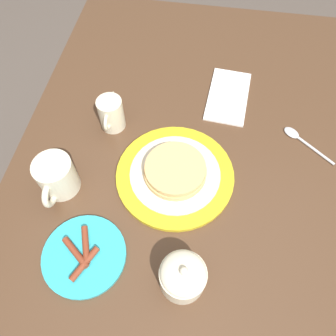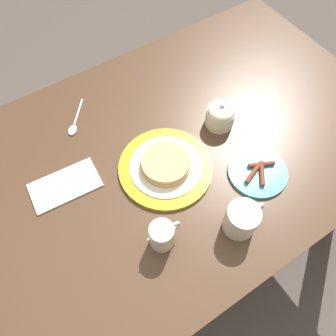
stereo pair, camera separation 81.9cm
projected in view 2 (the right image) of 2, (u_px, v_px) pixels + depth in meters
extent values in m
plane|color=#51473F|center=(170.00, 230.00, 1.67)|extent=(8.00, 8.00, 0.00)
cube|color=#4C3321|center=(172.00, 151.00, 1.04)|extent=(1.50, 0.93, 0.03)
cube|color=#4C3321|center=(238.00, 77.00, 1.73)|extent=(0.07, 0.07, 0.72)
cylinder|color=gold|center=(166.00, 167.00, 0.99)|extent=(0.28, 0.28, 0.01)
cylinder|color=beige|center=(166.00, 166.00, 0.98)|extent=(0.22, 0.22, 0.00)
cylinder|color=tan|center=(166.00, 164.00, 0.97)|extent=(0.15, 0.15, 0.01)
cylinder|color=tan|center=(166.00, 162.00, 0.96)|extent=(0.14, 0.14, 0.01)
cylinder|color=#2DADBC|center=(257.00, 172.00, 0.98)|extent=(0.18, 0.18, 0.01)
cylinder|color=brown|center=(253.00, 173.00, 0.96)|extent=(0.08, 0.04, 0.01)
cylinder|color=brown|center=(261.00, 164.00, 0.98)|extent=(0.08, 0.05, 0.01)
cylinder|color=brown|center=(262.00, 174.00, 0.96)|extent=(0.06, 0.07, 0.01)
cylinder|color=beige|center=(241.00, 220.00, 0.86)|extent=(0.09, 0.09, 0.09)
torus|color=beige|center=(254.00, 211.00, 0.87)|extent=(0.07, 0.01, 0.07)
cylinder|color=brown|center=(244.00, 214.00, 0.82)|extent=(0.08, 0.08, 0.00)
cylinder|color=beige|center=(162.00, 236.00, 0.84)|extent=(0.06, 0.06, 0.09)
cone|color=beige|center=(152.00, 238.00, 0.80)|extent=(0.04, 0.03, 0.04)
torus|color=beige|center=(172.00, 228.00, 0.84)|extent=(0.05, 0.01, 0.05)
cylinder|color=beige|center=(220.00, 117.00, 1.05)|extent=(0.09, 0.09, 0.06)
ellipsoid|color=beige|center=(222.00, 110.00, 1.02)|extent=(0.09, 0.09, 0.03)
sphere|color=beige|center=(223.00, 106.00, 1.00)|extent=(0.02, 0.02, 0.02)
cube|color=white|center=(65.00, 185.00, 0.96)|extent=(0.21, 0.12, 0.01)
cylinder|color=silver|center=(78.00, 112.00, 1.10)|extent=(0.08, 0.09, 0.01)
ellipsoid|color=silver|center=(73.00, 130.00, 1.06)|extent=(0.05, 0.05, 0.01)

